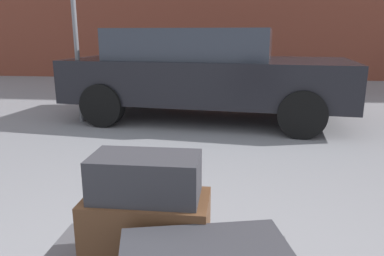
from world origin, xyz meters
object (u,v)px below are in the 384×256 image
duffel_bag_charcoal_topmost_pile (146,177)px  no_parking_sign (74,18)px  duffel_bag_brown_front_right (147,231)px  bollard_kerb_near (339,81)px  parked_car (204,72)px

duffel_bag_charcoal_topmost_pile → no_parking_sign: no_parking_sign is taller
duffel_bag_brown_front_right → bollard_kerb_near: bearing=69.1°
parked_car → no_parking_sign: no_parking_sign is taller
duffel_bag_charcoal_topmost_pile → duffel_bag_brown_front_right: bearing=-179.8°
parked_car → duffel_bag_brown_front_right: bearing=-88.5°
duffel_bag_brown_front_right → no_parking_sign: no_parking_sign is taller
parked_car → no_parking_sign: (-1.89, -0.43, 0.80)m
bollard_kerb_near → duffel_bag_brown_front_right: bearing=-110.6°
no_parking_sign → parked_car: bearing=12.9°
duffel_bag_brown_front_right → duffel_bag_charcoal_topmost_pile: (0.00, 0.00, 0.25)m
duffel_bag_brown_front_right → no_parking_sign: 4.59m
duffel_bag_brown_front_right → bollard_kerb_near: 7.90m
duffel_bag_charcoal_topmost_pile → no_parking_sign: size_ratio=0.18×
duffel_bag_charcoal_topmost_pile → parked_car: size_ratio=0.10×
duffel_bag_brown_front_right → parked_car: 4.44m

